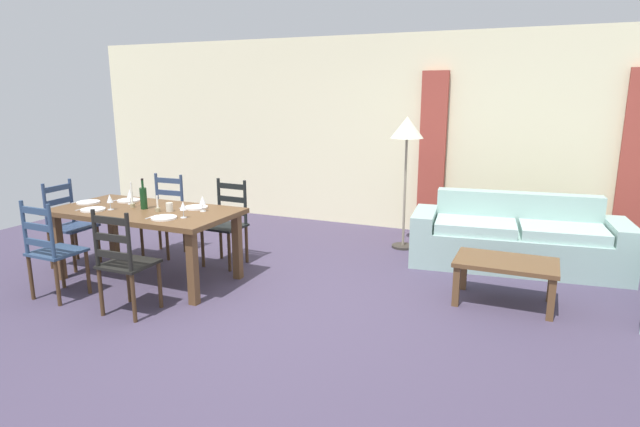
{
  "coord_description": "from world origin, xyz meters",
  "views": [
    {
      "loc": [
        2.26,
        -3.94,
        1.92
      ],
      "look_at": [
        0.27,
        0.68,
        0.75
      ],
      "focal_mm": 29.34,
      "sensor_mm": 36.0,
      "label": 1
    }
  ],
  "objects": [
    {
      "name": "dining_chair_head_west",
      "position": [
        -2.57,
        0.15,
        0.48
      ],
      "size": [
        0.41,
        0.43,
        0.96
      ],
      "color": "navy",
      "rests_on": "ground_plane"
    },
    {
      "name": "fork_near_right",
      "position": [
        -1.16,
        -0.1,
        0.75
      ],
      "size": [
        0.02,
        0.17,
        0.01
      ],
      "primitive_type": "cube",
      "rotation": [
        0.0,
        0.0,
        0.03
      ],
      "color": "silver",
      "rests_on": "dining_table"
    },
    {
      "name": "coffee_cup_primary",
      "position": [
        -1.16,
        0.17,
        0.8
      ],
      "size": [
        0.07,
        0.07,
        0.09
      ],
      "primitive_type": "cylinder",
      "color": "beige",
      "rests_on": "dining_table"
    },
    {
      "name": "fork_far_left",
      "position": [
        -2.06,
        0.4,
        0.75
      ],
      "size": [
        0.02,
        0.17,
        0.01
      ],
      "primitive_type": "cube",
      "rotation": [
        0.0,
        0.0,
        -0.04
      ],
      "color": "silver",
      "rests_on": "dining_table"
    },
    {
      "name": "coffee_table",
      "position": [
        2.02,
        0.92,
        0.36
      ],
      "size": [
        0.9,
        0.56,
        0.42
      ],
      "color": "brown",
      "rests_on": "ground_plane"
    },
    {
      "name": "dining_chair_near_right",
      "position": [
        -1.02,
        -0.64,
        0.48
      ],
      "size": [
        0.43,
        0.41,
        0.96
      ],
      "color": "black",
      "rests_on": "ground_plane"
    },
    {
      "name": "standing_lamp",
      "position": [
        0.71,
        2.32,
        1.41
      ],
      "size": [
        0.4,
        0.4,
        1.64
      ],
      "color": "#332D28",
      "rests_on": "ground_plane"
    },
    {
      "name": "dining_table",
      "position": [
        -1.46,
        0.15,
        0.66
      ],
      "size": [
        1.9,
        0.96,
        0.75
      ],
      "color": "brown",
      "rests_on": "ground_plane"
    },
    {
      "name": "couch",
      "position": [
        2.05,
        2.14,
        0.29
      ],
      "size": [
        2.36,
        1.06,
        0.8
      ],
      "color": "#94B5AC",
      "rests_on": "ground_plane"
    },
    {
      "name": "dinner_plate_near_left",
      "position": [
        -1.91,
        -0.1,
        0.76
      ],
      "size": [
        0.24,
        0.24,
        0.02
      ],
      "primitive_type": "cylinder",
      "color": "white",
      "rests_on": "dining_table"
    },
    {
      "name": "fork_near_left",
      "position": [
        -2.06,
        -0.1,
        0.75
      ],
      "size": [
        0.03,
        0.17,
        0.01
      ],
      "primitive_type": "cube",
      "rotation": [
        0.0,
        0.0,
        0.06
      ],
      "color": "silver",
      "rests_on": "dining_table"
    },
    {
      "name": "fork_far_right",
      "position": [
        -1.16,
        0.4,
        0.75
      ],
      "size": [
        0.02,
        0.17,
        0.01
      ],
      "primitive_type": "cube",
      "rotation": [
        0.0,
        0.0,
        0.05
      ],
      "color": "silver",
      "rests_on": "dining_table"
    },
    {
      "name": "wall_far",
      "position": [
        0.0,
        3.3,
        1.35
      ],
      "size": [
        9.6,
        0.16,
        2.7
      ],
      "primitive_type": "cube",
      "color": "#F0E7BA",
      "rests_on": "ground_plane"
    },
    {
      "name": "wine_glass_near_left",
      "position": [
        -1.77,
        -0.01,
        0.86
      ],
      "size": [
        0.06,
        0.06,
        0.16
      ],
      "color": "white",
      "rests_on": "dining_table"
    },
    {
      "name": "fork_head_west",
      "position": [
        -2.39,
        0.15,
        0.75
      ],
      "size": [
        0.02,
        0.17,
        0.01
      ],
      "primitive_type": "cube",
      "rotation": [
        0.0,
        0.0,
        0.01
      ],
      "color": "silver",
      "rests_on": "dining_table"
    },
    {
      "name": "curtain_panel_left",
      "position": [
        0.86,
        3.16,
        1.1
      ],
      "size": [
        0.35,
        0.08,
        2.2
      ],
      "primitive_type": "cube",
      "color": "#A23F34",
      "rests_on": "ground_plane"
    },
    {
      "name": "dinner_plate_far_right",
      "position": [
        -1.01,
        0.4,
        0.76
      ],
      "size": [
        0.24,
        0.24,
        0.02
      ],
      "primitive_type": "cylinder",
      "color": "white",
      "rests_on": "dining_table"
    },
    {
      "name": "dining_chair_far_right",
      "position": [
        -0.98,
        0.91,
        0.48
      ],
      "size": [
        0.44,
        0.42,
        0.96
      ],
      "color": "black",
      "rests_on": "ground_plane"
    },
    {
      "name": "wine_glass_far_left",
      "position": [
        -1.78,
        0.29,
        0.86
      ],
      "size": [
        0.06,
        0.06,
        0.16
      ],
      "color": "white",
      "rests_on": "dining_table"
    },
    {
      "name": "dinner_plate_near_right",
      "position": [
        -1.01,
        -0.1,
        0.76
      ],
      "size": [
        0.24,
        0.24,
        0.02
      ],
      "primitive_type": "cylinder",
      "color": "white",
      "rests_on": "dining_table"
    },
    {
      "name": "dining_chair_far_left",
      "position": [
        -1.89,
        0.94,
        0.48
      ],
      "size": [
        0.44,
        0.42,
        0.96
      ],
      "color": "#31415F",
      "rests_on": "ground_plane"
    },
    {
      "name": "wine_glass_far_right",
      "position": [
        -0.85,
        0.3,
        0.86
      ],
      "size": [
        0.06,
        0.06,
        0.16
      ],
      "color": "white",
      "rests_on": "dining_table"
    },
    {
      "name": "wine_glass_near_right",
      "position": [
        -0.86,
        0.0,
        0.86
      ],
      "size": [
        0.06,
        0.06,
        0.16
      ],
      "color": "white",
      "rests_on": "dining_table"
    },
    {
      "name": "curtain_panel_right",
      "position": [
        3.26,
        3.16,
        1.1
      ],
      "size": [
        0.35,
        0.08,
        2.2
      ],
      "primitive_type": "cube",
      "color": "#A23F34",
      "rests_on": "ground_plane"
    },
    {
      "name": "dining_chair_near_left",
      "position": [
        -1.9,
        -0.64,
        0.48
      ],
      "size": [
        0.43,
        0.41,
        0.96
      ],
      "color": "navy",
      "rests_on": "ground_plane"
    },
    {
      "name": "candle_tall",
      "position": [
        -1.64,
        0.17,
        0.83
      ],
      "size": [
        0.05,
        0.05,
        0.27
      ],
      "color": "#998C66",
      "rests_on": "dining_table"
    },
    {
      "name": "candle_short",
      "position": [
        -1.26,
        0.11,
        0.79
      ],
      "size": [
        0.05,
        0.05,
        0.17
      ],
      "color": "#998C66",
      "rests_on": "dining_table"
    },
    {
      "name": "ground_plane",
      "position": [
        0.0,
        0.0,
        -0.01
      ],
      "size": [
        9.6,
        9.6,
        0.02
      ],
      "primitive_type": "cube",
      "color": "#423950"
    },
    {
      "name": "wine_bottle",
      "position": [
        -1.48,
        0.16,
        0.87
      ],
      "size": [
        0.07,
        0.07,
        0.32
      ],
      "color": "#143819",
      "rests_on": "dining_table"
    },
    {
      "name": "dinner_plate_head_west",
      "position": [
        -2.24,
        0.15,
        0.76
      ],
      "size": [
        0.24,
        0.24,
        0.02
      ],
      "primitive_type": "cylinder",
      "color": "white",
      "rests_on": "dining_table"
    },
    {
      "name": "dinner_plate_far_left",
      "position": [
        -1.91,
        0.4,
        0.76
      ],
      "size": [
        0.24,
        0.24,
        0.02
      ],
      "primitive_type": "cylinder",
      "color": "white",
      "rests_on": "dining_table"
    }
  ]
}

